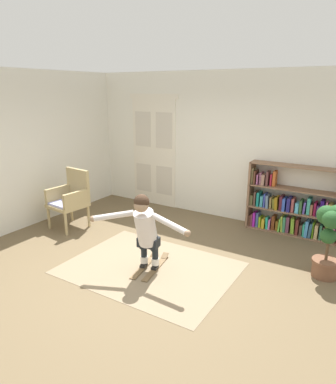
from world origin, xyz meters
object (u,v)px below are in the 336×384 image
(wicker_chair, at_px, (71,197))
(person_skier, at_px, (145,227))
(skis_pair, at_px, (151,266))
(potted_plant, at_px, (330,234))
(bookshelf, at_px, (291,208))

(wicker_chair, xyz_separation_m, person_skier, (2.22, -0.70, 0.12))
(wicker_chair, xyz_separation_m, skis_pair, (2.19, -0.54, -0.56))
(person_skier, bearing_deg, potted_plant, 29.39)
(wicker_chair, height_order, skis_pair, wicker_chair)
(wicker_chair, bearing_deg, potted_plant, 7.09)
(wicker_chair, xyz_separation_m, potted_plant, (4.43, 0.55, 0.05))
(person_skier, bearing_deg, wicker_chair, 162.58)
(potted_plant, relative_size, person_skier, 0.71)
(potted_plant, bearing_deg, bookshelf, 121.55)
(potted_plant, relative_size, skis_pair, 1.22)
(wicker_chair, bearing_deg, skis_pair, -13.84)
(skis_pair, relative_size, person_skier, 0.58)
(bookshelf, height_order, potted_plant, bookshelf)
(bookshelf, xyz_separation_m, potted_plant, (0.80, -1.30, 0.14))
(bookshelf, height_order, skis_pair, bookshelf)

